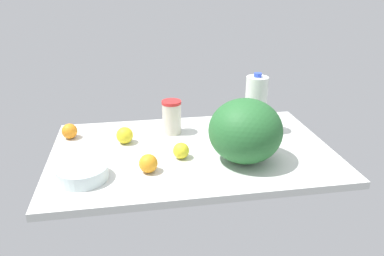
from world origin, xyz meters
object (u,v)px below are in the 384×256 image
Objects in this scene: mixing_bowl at (82,173)px; lemon_near_front at (181,151)px; tumbler_cup at (172,117)px; orange_far_back at (148,163)px; orange_loose at (70,131)px; milk_jug at (256,105)px; lemon_beside_bowl at (125,135)px; watermelon at (245,131)px.

lemon_near_front reaches higher than mixing_bowl.
tumbler_cup is 2.21× the size of orange_far_back.
orange_loose is (-47.76, 28.29, 0.16)cm from lemon_near_front.
tumbler_cup is at bearing 172.38° from milk_jug.
mixing_bowl is at bearing -135.12° from tumbler_cup.
mixing_bowl is 24.46cm from orange_far_back.
milk_jug reaches higher than lemon_beside_bowl.
mixing_bowl is 2.52× the size of lemon_beside_bowl.
watermelon reaches higher than mixing_bowl.
orange_far_back is 29.44cm from lemon_beside_bowl.
mixing_bowl is (-63.37, -4.82, -10.26)cm from watermelon.
milk_jug is at bearing -4.38° from orange_loose.
orange_far_back is 16.82cm from lemon_near_front.
lemon_near_front is (-25.03, 5.86, -9.53)cm from watermelon.
orange_loose is 0.94× the size of lemon_beside_bowl.
mixing_bowl is 2.82× the size of lemon_near_front.
watermelon is 1.56× the size of mixing_bowl.
tumbler_cup reaches higher than orange_far_back.
mixing_bowl is 2.62× the size of orange_far_back.
mixing_bowl is 33.27cm from lemon_beside_bowl.
watermelon is 27.41cm from lemon_near_front.
watermelon reaches higher than lemon_near_front.
tumbler_cup is at bearing 69.81° from orange_far_back.
orange_far_back is (-38.97, -3.53, -9.27)cm from watermelon.
tumbler_cup is at bearing 91.26° from lemon_near_front.
milk_jug reaches higher than orange_loose.
mixing_bowl is at bearing -76.42° from orange_loose.
watermelon is 1.85× the size of tumbler_cup.
tumbler_cup is 2.38× the size of lemon_near_front.
watermelon is at bearing -27.19° from lemon_beside_bowl.
tumbler_cup is 0.84× the size of mixing_bowl.
orange_far_back is 1.03× the size of orange_loose.
milk_jug is 61.79cm from orange_far_back.
tumbler_cup is 24.03cm from lemon_beside_bowl.
orange_loose is at bearing 154.86° from watermelon.
milk_jug is 45.38cm from lemon_near_front.
watermelon is 4.39× the size of lemon_near_front.
orange_far_back is at bearing 3.02° from mixing_bowl.
milk_jug reaches higher than mixing_bowl.
orange_loose reaches higher than mixing_bowl.
mixing_bowl is at bearing -176.98° from orange_far_back.
lemon_near_front is (38.35, 10.69, 0.73)cm from mixing_bowl.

